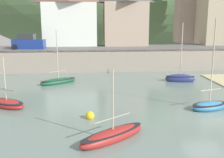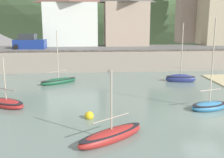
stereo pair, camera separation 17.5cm
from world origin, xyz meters
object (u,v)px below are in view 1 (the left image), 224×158
(waterfront_building_left, at_px, (70,17))
(sailboat_nearest_shore, at_px, (209,105))
(waterfront_building_right, at_px, (221,7))
(sailboat_blue_trim, at_px, (7,103))
(waterfront_building_centre, at_px, (125,16))
(motorboat_with_cabin, at_px, (180,78))
(rowboat_small_beached, at_px, (113,135))
(sailboat_white_hull, at_px, (58,81))
(parked_car_near_slipway, at_px, (28,43))
(mooring_buoy, at_px, (90,116))

(waterfront_building_left, height_order, sailboat_nearest_shore, waterfront_building_left)
(waterfront_building_right, bearing_deg, sailboat_blue_trim, -140.13)
(waterfront_building_centre, bearing_deg, motorboat_with_cabin, -75.88)
(rowboat_small_beached, distance_m, sailboat_white_hull, 14.24)
(sailboat_white_hull, distance_m, motorboat_with_cabin, 12.32)
(rowboat_small_beached, xyz_separation_m, sailboat_white_hull, (-4.19, 13.61, -0.01))
(waterfront_building_right, bearing_deg, sailboat_nearest_shore, -116.35)
(waterfront_building_centre, bearing_deg, sailboat_white_hull, -120.07)
(waterfront_building_left, xyz_separation_m, sailboat_blue_trim, (-3.50, -21.98, -6.24))
(motorboat_with_cabin, height_order, parked_car_near_slipway, motorboat_with_cabin)
(waterfront_building_centre, relative_size, sailboat_white_hull, 1.58)
(motorboat_with_cabin, relative_size, mooring_buoy, 10.51)
(waterfront_building_right, relative_size, sailboat_white_hull, 2.07)
(waterfront_building_right, height_order, sailboat_blue_trim, waterfront_building_right)
(waterfront_building_centre, height_order, parked_car_near_slipway, waterfront_building_centre)
(waterfront_building_left, xyz_separation_m, sailboat_white_hull, (-0.49, -14.76, -6.23))
(rowboat_small_beached, height_order, sailboat_nearest_shore, sailboat_nearest_shore)
(sailboat_white_hull, xyz_separation_m, sailboat_blue_trim, (-3.02, -7.22, -0.02))
(waterfront_building_left, relative_size, waterfront_building_centre, 0.94)
(rowboat_small_beached, bearing_deg, mooring_buoy, 73.42)
(rowboat_small_beached, xyz_separation_m, mooring_buoy, (-1.17, 3.36, -0.08))
(waterfront_building_centre, relative_size, parked_car_near_slipway, 2.01)
(sailboat_white_hull, xyz_separation_m, sailboat_nearest_shore, (11.50, -9.08, 0.02))
(sailboat_nearest_shore, height_order, parked_car_near_slipway, sailboat_nearest_shore)
(sailboat_nearest_shore, xyz_separation_m, motorboat_with_cabin, (0.82, 8.85, 0.07))
(sailboat_nearest_shore, xyz_separation_m, mooring_buoy, (-8.47, -1.16, -0.10))
(waterfront_building_left, height_order, sailboat_blue_trim, waterfront_building_left)
(sailboat_white_hull, distance_m, parked_car_near_slipway, 11.69)
(waterfront_building_left, distance_m, sailboat_blue_trim, 23.12)
(waterfront_building_right, height_order, mooring_buoy, waterfront_building_right)
(sailboat_blue_trim, xyz_separation_m, parked_car_near_slipway, (-1.76, 17.48, 2.97))
(rowboat_small_beached, xyz_separation_m, parked_car_near_slipway, (-8.96, 23.86, 2.95))
(waterfront_building_right, relative_size, motorboat_with_cabin, 1.82)
(waterfront_building_centre, bearing_deg, mooring_buoy, -102.45)
(rowboat_small_beached, bearing_deg, parked_car_near_slipway, 74.82)
(waterfront_building_left, distance_m, rowboat_small_beached, 29.27)
(waterfront_building_right, distance_m, motorboat_with_cabin, 20.12)
(waterfront_building_centre, xyz_separation_m, sailboat_nearest_shore, (2.95, -23.84, -6.46))
(rowboat_small_beached, bearing_deg, sailboat_white_hull, 71.36)
(sailboat_nearest_shore, bearing_deg, rowboat_small_beached, -165.38)
(rowboat_small_beached, bearing_deg, waterfront_building_left, 61.68)
(sailboat_white_hull, bearing_deg, parked_car_near_slipway, 81.99)
(waterfront_building_right, distance_m, sailboat_white_hull, 28.66)
(motorboat_with_cabin, bearing_deg, parked_car_near_slipway, 159.50)
(waterfront_building_left, bearing_deg, sailboat_white_hull, -91.89)
(waterfront_building_centre, bearing_deg, rowboat_small_beached, -98.72)
(rowboat_small_beached, relative_size, sailboat_white_hull, 0.76)
(parked_car_near_slipway, distance_m, mooring_buoy, 22.14)
(waterfront_building_right, bearing_deg, motorboat_with_cabin, -126.23)
(rowboat_small_beached, height_order, parked_car_near_slipway, parked_car_near_slipway)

